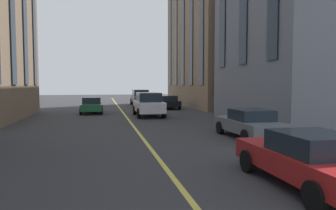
% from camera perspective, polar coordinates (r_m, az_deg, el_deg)
% --- Properties ---
extents(lane_centre_line, '(80.00, 0.16, 0.01)m').
position_cam_1_polar(lane_centre_line, '(18.73, -6.23, -3.98)').
color(lane_centre_line, '#D8C64C').
rests_on(lane_centre_line, ground_plane).
extents(car_red_far, '(4.40, 1.95, 1.37)m').
position_cam_1_polar(car_red_far, '(8.51, 24.31, -8.92)').
color(car_red_far, '#B21E1E').
rests_on(car_red_far, ground_plane).
extents(car_white_oncoming, '(4.70, 2.14, 1.88)m').
position_cam_1_polar(car_white_oncoming, '(24.77, -3.58, 0.17)').
color(car_white_oncoming, silver).
rests_on(car_white_oncoming, ground_plane).
extents(car_green_mid, '(3.90, 1.89, 1.40)m').
position_cam_1_polar(car_green_mid, '(28.09, -13.77, -0.05)').
color(car_green_mid, '#1E6038').
rests_on(car_green_mid, ground_plane).
extents(car_grey_near, '(4.70, 2.14, 1.88)m').
position_cam_1_polar(car_grey_near, '(37.98, -5.07, 1.42)').
color(car_grey_near, slate).
rests_on(car_grey_near, ground_plane).
extents(car_black_parked_a, '(4.40, 1.95, 1.37)m').
position_cam_1_polar(car_black_parked_a, '(32.47, 0.00, 0.57)').
color(car_black_parked_a, black).
rests_on(car_black_parked_a, ground_plane).
extents(car_grey_parked_b, '(4.40, 1.95, 1.37)m').
position_cam_1_polar(car_grey_parked_b, '(15.12, 14.66, -3.26)').
color(car_grey_parked_b, slate).
rests_on(car_grey_parked_b, ground_plane).
extents(building_right_near, '(17.26, 12.44, 17.56)m').
position_cam_1_polar(building_right_near, '(39.12, 11.81, 12.90)').
color(building_right_near, '#846B51').
rests_on(building_right_near, ground_plane).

